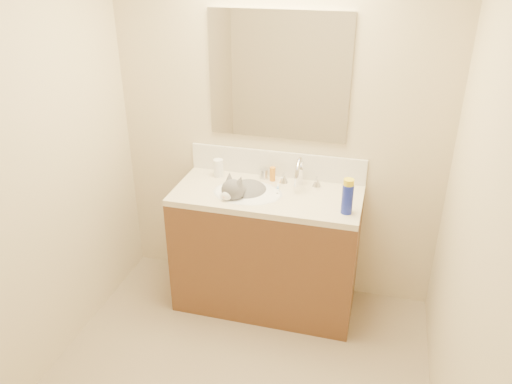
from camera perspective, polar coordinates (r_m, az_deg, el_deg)
The scene contains 16 objects.
room_shell at distance 2.07m, azimuth -5.07°, elevation 3.90°, with size 2.24×2.54×2.52m.
vanity_cabinet at distance 3.41m, azimuth 1.20°, elevation -6.86°, with size 1.20×0.55×0.82m, color brown.
counter_slab at distance 3.19m, azimuth 1.27°, elevation -0.38°, with size 1.20×0.55×0.04m, color beige.
basin at distance 3.22m, azimuth -0.94°, elevation -1.16°, with size 0.45×0.36×0.14m, color white.
faucet at distance 3.23m, azimuth 4.98°, elevation 1.98°, with size 0.28×0.20×0.21m.
cat at distance 3.22m, azimuth -1.25°, elevation -0.41°, with size 0.38×0.42×0.31m.
backsplash at distance 3.38m, azimuth 2.37°, elevation 3.22°, with size 1.20×0.02×0.18m, color silver.
mirror at distance 3.19m, azimuth 2.57°, elevation 13.01°, with size 0.90×0.02×0.80m, color white.
pill_bottle at distance 3.39m, azimuth -4.32°, elevation 2.76°, with size 0.07×0.07×0.12m, color white.
pill_label at distance 3.40m, azimuth -4.31°, elevation 2.51°, with size 0.06×0.06×0.04m, color #EF4F27.
silver_jar at distance 3.37m, azimuth 0.89°, elevation 2.10°, with size 0.06×0.06×0.07m, color #B7B7BC.
amber_bottle at distance 3.33m, azimuth 1.90°, elevation 2.07°, with size 0.04×0.04×0.10m, color orange.
toothbrush at distance 3.22m, azimuth 2.50°, elevation 0.38°, with size 0.01×0.13×0.01m, color white.
toothbrush_head at distance 3.22m, azimuth 2.50°, elevation 0.42°, with size 0.02×0.03×0.02m, color #628ED2.
spray_can at distance 2.95m, azimuth 10.39°, elevation -0.80°, with size 0.07×0.07×0.18m, color #1623A0.
spray_cap at distance 2.90m, azimuth 10.56°, elevation 1.10°, with size 0.06×0.06×0.04m, color yellow.
Camera 1 is at (0.67, -1.79, 2.27)m, focal length 35.00 mm.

